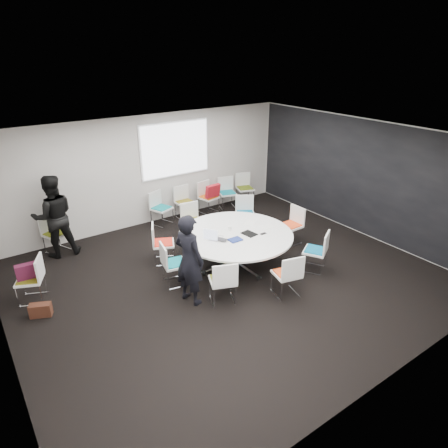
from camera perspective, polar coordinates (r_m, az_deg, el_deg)
room_shell at (r=7.61m, az=1.07°, el=1.55°), size 8.08×7.08×2.88m
conference_table at (r=8.43m, az=1.66°, el=-2.41°), size 2.40×2.40×0.73m
projection_screen at (r=10.64m, az=-6.93°, el=10.54°), size 1.90×0.03×1.35m
chair_ring_a at (r=9.61m, az=9.50°, el=-1.13°), size 0.46×0.47×0.88m
chair_ring_b at (r=10.13m, az=3.03°, el=0.57°), size 0.63×0.62×0.88m
chair_ring_c at (r=9.71m, az=-4.47°, el=-0.58°), size 0.52×0.51×0.88m
chair_ring_d at (r=8.74m, az=-8.65°, el=-3.74°), size 0.61×0.61×0.88m
chair_ring_e at (r=7.94m, az=-7.10°, el=-6.72°), size 0.53×0.54×0.88m
chair_ring_f at (r=7.36m, az=-0.16°, el=-9.25°), size 0.59×0.59×0.88m
chair_ring_g at (r=7.64m, az=8.90°, el=-8.19°), size 0.55×0.54×0.88m
chair_ring_h at (r=8.56m, az=12.86°, el=-4.77°), size 0.62×0.62×0.88m
chair_back_a at (r=10.59m, az=-8.91°, el=1.37°), size 0.59×0.59×0.88m
chair_back_b at (r=10.89m, az=-5.54°, el=2.22°), size 0.48×0.46×0.88m
chair_back_c at (r=11.23m, az=-2.24°, el=3.01°), size 0.54×0.53×0.88m
chair_back_d at (r=11.56m, az=0.46°, el=3.65°), size 0.58×0.57×0.88m
chair_back_e at (r=11.95m, az=2.98°, el=4.32°), size 0.57×0.56×0.88m
chair_spare_left at (r=8.20m, az=-25.69°, el=-8.14°), size 0.60×0.60×0.88m
chair_person_back at (r=9.83m, az=-22.79°, el=-2.20°), size 0.61×0.60×0.88m
person_main at (r=7.12m, az=-4.98°, el=-5.10°), size 0.57×0.72×1.72m
person_back at (r=9.43m, az=-23.14°, el=0.99°), size 0.98×0.80×1.86m
laptop at (r=8.11m, az=-0.66°, el=-2.05°), size 0.39×0.43×0.03m
laptop_lid at (r=8.00m, az=-1.95°, el=-1.53°), size 0.18×0.26×0.22m
notebook_black at (r=8.33m, az=3.62°, el=-1.39°), size 0.26×0.33×0.02m
tablet_folio at (r=8.06m, az=1.61°, el=-2.25°), size 0.26×0.20×0.03m
papers_right at (r=8.86m, az=3.75°, el=0.17°), size 0.37×0.34×0.00m
papers_front at (r=8.71m, az=6.10°, el=-0.37°), size 0.30×0.22×0.00m
cup at (r=8.49m, az=0.82°, el=-0.58°), size 0.08×0.08×0.09m
phone at (r=8.37m, az=5.63°, el=-1.38°), size 0.14×0.07×0.01m
maroon_bag at (r=8.04m, az=-26.24°, el=-6.05°), size 0.41×0.17×0.28m
brown_bag at (r=7.79m, az=-24.73°, el=-11.10°), size 0.39×0.30×0.24m
red_jacket at (r=10.91m, az=-1.61°, el=4.74°), size 0.45×0.20×0.36m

